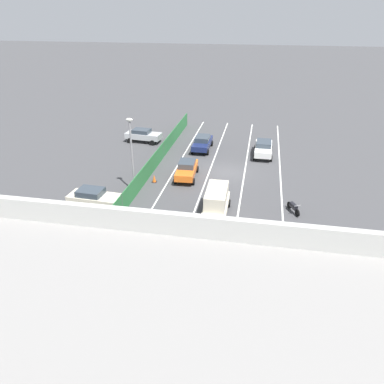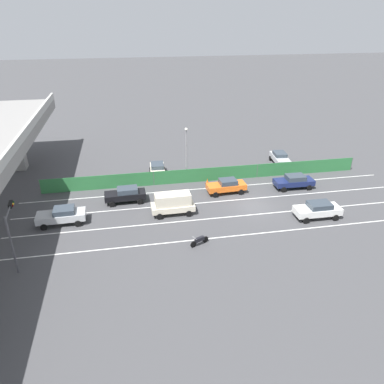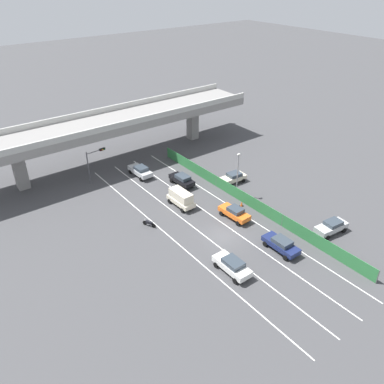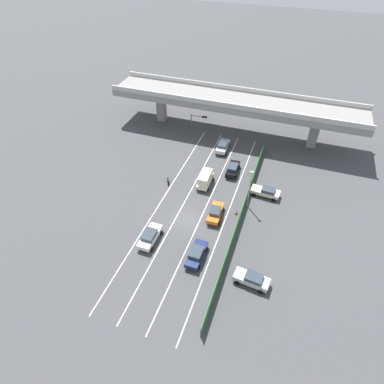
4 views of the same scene
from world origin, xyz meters
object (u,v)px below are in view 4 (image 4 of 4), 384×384
object	(u,v)px
car_sedan_silver	(223,146)
motorcycle	(168,180)
car_sedan_navy	(196,254)
parked_wagon_silver	(252,279)
car_van_cream	(205,179)
parked_sedan_cream	(266,192)
traffic_cone	(236,213)
car_sedan_black	(233,169)
traffic_light	(197,122)
car_hatchback_white	(150,236)
street_lamp	(250,185)
car_taxi_orange	(215,213)

from	to	relation	value
car_sedan_silver	motorcycle	bearing A→B (deg)	-116.13
car_sedan_navy	parked_wagon_silver	distance (m)	7.75
car_van_cream	parked_wagon_silver	bearing A→B (deg)	-55.51
parked_wagon_silver	parked_sedan_cream	bearing A→B (deg)	93.94
car_sedan_navy	traffic_cone	size ratio (longest dim) A/B	6.40
traffic_cone	parked_sedan_cream	bearing A→B (deg)	58.95
car_sedan_navy	parked_wagon_silver	world-z (taller)	parked_wagon_silver
car_sedan_black	traffic_light	distance (m)	13.48
car_sedan_black	traffic_cone	world-z (taller)	car_sedan_black
car_sedan_black	car_hatchback_white	size ratio (longest dim) A/B	0.96
car_van_cream	street_lamp	world-z (taller)	street_lamp
motorcycle	parked_sedan_cream	xyz separation A→B (m)	(16.13, 2.12, 0.43)
car_sedan_silver	parked_wagon_silver	bearing A→B (deg)	-67.73
car_taxi_orange	parked_sedan_cream	size ratio (longest dim) A/B	0.98
parked_wagon_silver	traffic_light	size ratio (longest dim) A/B	0.88
car_sedan_black	car_sedan_navy	bearing A→B (deg)	-89.97
car_taxi_orange	car_sedan_black	xyz separation A→B (m)	(-0.20, 11.42, 0.03)
car_sedan_navy	car_sedan_silver	bearing A→B (deg)	97.78
traffic_light	car_van_cream	bearing A→B (deg)	-65.66
car_sedan_black	traffic_light	bearing A→B (deg)	137.42
car_sedan_silver	motorcycle	world-z (taller)	car_sedan_silver
street_lamp	car_sedan_black	bearing A→B (deg)	119.45
car_sedan_navy	car_hatchback_white	size ratio (longest dim) A/B	1.00
car_sedan_black	car_hatchback_white	world-z (taller)	car_sedan_black
motorcycle	parked_sedan_cream	bearing A→B (deg)	7.49
car_taxi_orange	car_sedan_silver	world-z (taller)	car_sedan_silver
car_taxi_orange	car_van_cream	bearing A→B (deg)	119.20
car_sedan_navy	car_sedan_silver	distance (m)	26.12
car_taxi_orange	car_sedan_silver	size ratio (longest dim) A/B	0.97
car_van_cream	car_sedan_black	world-z (taller)	car_van_cream
car_sedan_silver	parked_sedan_cream	xyz separation A→B (m)	(10.00, -10.39, -0.04)
car_taxi_orange	motorcycle	size ratio (longest dim) A/B	2.51
car_sedan_black	car_van_cream	bearing A→B (deg)	-127.23
car_sedan_navy	traffic_cone	xyz separation A→B (m)	(3.03, 9.79, -0.56)
motorcycle	parked_sedan_cream	world-z (taller)	parked_sedan_cream
parked_wagon_silver	traffic_light	world-z (taller)	traffic_light
car_sedan_navy	parked_sedan_cream	size ratio (longest dim) A/B	1.00
car_hatchback_white	parked_wagon_silver	distance (m)	14.79
car_sedan_black	street_lamp	xyz separation A→B (m)	(4.20, -7.44, 3.20)
car_van_cream	parked_sedan_cream	bearing A→B (deg)	3.29
parked_sedan_cream	street_lamp	world-z (taller)	street_lamp
car_taxi_orange	street_lamp	distance (m)	6.50
car_sedan_navy	car_hatchback_white	world-z (taller)	car_hatchback_white
street_lamp	car_van_cream	bearing A→B (deg)	160.45
car_van_cream	parked_sedan_cream	distance (m)	10.06
traffic_cone	car_van_cream	bearing A→B (deg)	142.22
car_van_cream	car_hatchback_white	world-z (taller)	car_van_cream
car_van_cream	street_lamp	distance (m)	8.72
car_van_cream	motorcycle	distance (m)	6.34
car_taxi_orange	motorcycle	distance (m)	11.15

